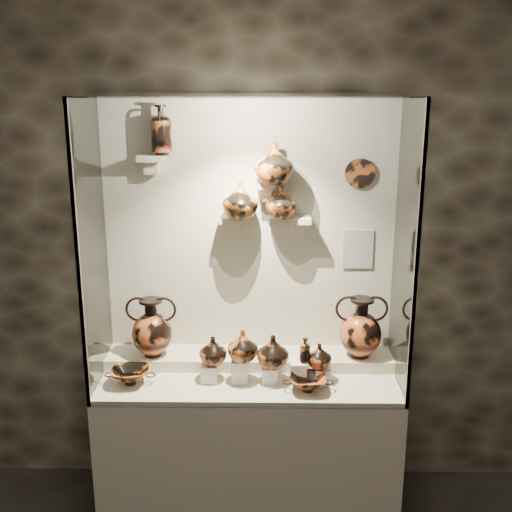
{
  "coord_description": "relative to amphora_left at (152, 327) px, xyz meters",
  "views": [
    {
      "loc": [
        0.09,
        -1.15,
        2.5
      ],
      "look_at": [
        0.04,
        2.26,
        1.53
      ],
      "focal_mm": 45.0,
      "sensor_mm": 36.0,
      "label": 1
    }
  ],
  "objects": [
    {
      "name": "glass_top",
      "position": [
        0.57,
        -0.14,
        1.32
      ],
      "size": [
        1.7,
        0.6,
        0.01
      ],
      "primitive_type": "cube",
      "color": "white",
      "rests_on": "back_panel"
    },
    {
      "name": "pedestal_e",
      "position": [
        0.99,
        -0.19,
        -0.21
      ],
      "size": [
        0.09,
        0.09,
        0.08
      ],
      "primitive_type": "cube",
      "color": "white",
      "rests_on": "front_tier"
    },
    {
      "name": "bracket_ul",
      "position": [
        0.02,
        0.1,
        0.97
      ],
      "size": [
        0.14,
        0.12,
        0.04
      ],
      "primitive_type": "cube",
      "color": "beige",
      "rests_on": "back_panel"
    },
    {
      "name": "jug_c",
      "position": [
        0.71,
        -0.19,
        -0.06
      ],
      "size": [
        0.21,
        0.21,
        0.19
      ],
      "primitive_type": "imported",
      "rotation": [
        0.0,
        0.0,
        -0.21
      ],
      "color": "#AF4A21",
      "rests_on": "pedestal_c"
    },
    {
      "name": "pedestal_d",
      "position": [
        0.85,
        -0.19,
        -0.19
      ],
      "size": [
        0.09,
        0.09,
        0.12
      ],
      "primitive_type": "cube",
      "color": "white",
      "rests_on": "front_tier"
    },
    {
      "name": "bracket_ca",
      "position": [
        0.47,
        0.1,
        0.62
      ],
      "size": [
        0.14,
        0.12,
        0.04
      ],
      "primitive_type": "cube",
      "color": "beige",
      "rests_on": "back_panel"
    },
    {
      "name": "glass_left",
      "position": [
        -0.28,
        -0.14,
        0.52
      ],
      "size": [
        0.01,
        0.6,
        1.6
      ],
      "primitive_type": "cube",
      "color": "white",
      "rests_on": "plinth"
    },
    {
      "name": "amphora_left",
      "position": [
        0.0,
        0.0,
        0.0
      ],
      "size": [
        0.32,
        0.32,
        0.35
      ],
      "primitive_type": null,
      "rotation": [
        0.0,
        0.0,
        0.14
      ],
      "color": "#AF4A21",
      "rests_on": "rear_tier"
    },
    {
      "name": "glass_front",
      "position": [
        0.57,
        -0.44,
        0.52
      ],
      "size": [
        1.7,
        0.01,
        1.6
      ],
      "primitive_type": "cube",
      "color": "white",
      "rests_on": "plinth"
    },
    {
      "name": "ovoid_vase_a",
      "position": [
        0.52,
        0.05,
        0.75
      ],
      "size": [
        0.25,
        0.25,
        0.21
      ],
      "primitive_type": "imported",
      "rotation": [
        0.0,
        0.0,
        -0.29
      ],
      "color": "#AE551E",
      "rests_on": "bracket_ca"
    },
    {
      "name": "wall_back",
      "position": [
        0.57,
        0.18,
        0.52
      ],
      "size": [
        5.0,
        0.02,
        3.2
      ],
      "primitive_type": "cube",
      "color": "black",
      "rests_on": "ground"
    },
    {
      "name": "back_panel",
      "position": [
        0.57,
        0.17,
        0.52
      ],
      "size": [
        1.7,
        0.03,
        1.6
      ],
      "primitive_type": "cube",
      "color": "beige",
      "rests_on": "plinth"
    },
    {
      "name": "kylix_left",
      "position": [
        -0.09,
        -0.23,
        -0.19
      ],
      "size": [
        0.34,
        0.31,
        0.11
      ],
      "primitive_type": null,
      "rotation": [
        0.0,
        0.0,
        -0.37
      ],
      "color": "#AE551E",
      "rests_on": "front_tier"
    },
    {
      "name": "pedestal_c",
      "position": [
        0.69,
        -0.19,
        -0.2
      ],
      "size": [
        0.09,
        0.09,
        0.09
      ],
      "primitive_type": "cube",
      "color": "white",
      "rests_on": "front_tier"
    },
    {
      "name": "plinth",
      "position": [
        0.57,
        -0.14,
        -0.68
      ],
      "size": [
        1.7,
        0.6,
        0.8
      ],
      "primitive_type": "cube",
      "color": "beige",
      "rests_on": "floor"
    },
    {
      "name": "ovoid_vase_c",
      "position": [
        0.75,
        0.06,
        0.73
      ],
      "size": [
        0.19,
        0.19,
        0.18
      ],
      "primitive_type": "imported",
      "rotation": [
        0.0,
        0.0,
        -0.12
      ],
      "color": "#AE551E",
      "rests_on": "bracket_cc"
    },
    {
      "name": "lekythos_tall",
      "position": [
        0.09,
        0.09,
        1.15
      ],
      "size": [
        0.14,
        0.14,
        0.31
      ],
      "primitive_type": null,
      "rotation": [
        0.0,
        0.0,
        0.18
      ],
      "color": "#AF4A21",
      "rests_on": "bracket_ul"
    },
    {
      "name": "bracket_cc",
      "position": [
        0.85,
        0.1,
        0.62
      ],
      "size": [
        0.14,
        0.12,
        0.04
      ],
      "primitive_type": "cube",
      "color": "beige",
      "rests_on": "back_panel"
    },
    {
      "name": "info_placard",
      "position": [
        1.21,
        0.15,
        0.44
      ],
      "size": [
        0.17,
        0.01,
        0.23
      ],
      "primitive_type": "cube",
      "color": "beige",
      "rests_on": "back_panel"
    },
    {
      "name": "pedestal_a",
      "position": [
        0.35,
        -0.19,
        -0.2
      ],
      "size": [
        0.09,
        0.09,
        0.1
      ],
      "primitive_type": "cube",
      "color": "white",
      "rests_on": "front_tier"
    },
    {
      "name": "wall_plate",
      "position": [
        1.2,
        0.15,
        0.88
      ],
      "size": [
        0.17,
        0.02,
        0.17
      ],
      "primitive_type": "cylinder",
      "rotation": [
        1.57,
        0.0,
        0.0
      ],
      "color": "#A04D1F",
      "rests_on": "back_panel"
    },
    {
      "name": "rear_tier",
      "position": [
        0.57,
        0.03,
        -0.23
      ],
      "size": [
        1.7,
        0.25,
        0.1
      ],
      "primitive_type": "cube",
      "color": "beige",
      "rests_on": "plinth"
    },
    {
      "name": "frame_post_right",
      "position": [
        1.41,
        -0.43,
        0.52
      ],
      "size": [
        0.02,
        0.02,
        1.6
      ],
      "primitive_type": "cube",
      "color": "gray",
      "rests_on": "plinth"
    },
    {
      "name": "kylix_right",
      "position": [
        0.9,
        -0.3,
        -0.19
      ],
      "size": [
        0.31,
        0.28,
        0.1
      ],
      "primitive_type": null,
      "rotation": [
        0.0,
        0.0,
        0.27
      ],
      "color": "#AF4A21",
      "rests_on": "front_tier"
    },
    {
      "name": "glass_right",
      "position": [
        1.42,
        -0.14,
        0.52
      ],
      "size": [
        0.01,
        0.6,
        1.6
      ],
      "primitive_type": "cube",
      "color": "white",
      "rests_on": "plinth"
    },
    {
      "name": "front_tier",
      "position": [
        0.57,
        -0.14,
        -0.26
      ],
      "size": [
        1.68,
        0.58,
        0.03
      ],
      "primitive_type": "cube",
      "color": "beige",
      "rests_on": "plinth"
    },
    {
      "name": "bracket_cb",
      "position": [
        0.67,
        0.1,
        0.82
      ],
      "size": [
        0.1,
        0.12,
        0.04
      ],
      "primitive_type": "cube",
      "color": "beige",
      "rests_on": "back_panel"
    },
    {
      "name": "jug_b",
      "position": [
        0.54,
        -0.2,
        -0.03
      ],
      "size": [
        0.22,
        0.22,
        0.18
      ],
      "primitive_type": "imported",
      "rotation": [
        0.0,
        0.0,
        0.39
      ],
      "color": "#AE551E",
      "rests_on": "pedestal_b"
    },
    {
      "name": "amphora_right",
      "position": [
        1.22,
        0.0,
        0.01
      ],
      "size": [
        0.36,
        0.36,
        0.36
      ],
      "primitive_type": null,
      "rotation": [
        0.0,
        0.0,
        0.26
      ],
      "color": "#AF4A21",
      "rests_on": "rear_tier"
    },
    {
      "name": "jug_e",
      "position": [
        0.97,
        -0.18,
        -0.09
      ],
      "size": [
        0.18,
        0.18,
        0.14
      ],
      "primitive_type": "imported",
      "rotation": [
        0.0,
        0.0,
        0.35
      ],
      "color": "#AF4A21",
      "rests_on": "pedestal_e"
    },
    {
      "name": "frame_post_left",
      "position": [
        -0.27,
        -0.43,
        0.52
      ],
      "size": [
        0.02,
        0.02,
        1.6
      ],
      "primitive_type": "cube",
      "color": "gray",
      "rests_on": "plinth"
    },
    {
      "name": "ovoid_vase_b",
      "position": [
        0.71,
        0.04,
        0.95
      ],
      "size": [
        0.23,
        0.23,
        0.22
      ],
      "primitive_type": "imported",
      "rotation": [
        0.0,
        0.0,
        0.1
      ],
      "color": "#AE551E",
      "rests_on": "bracket_cb"
    },
    {
      "name": "lekythos_small",
      "position": [
        0.88,
        -0.19,
        -0.05
      ],
      "size": [
        0.07,
        0.07,
        0.16
      ],
      "primitive_type": null,
      "rotation": [
        0.0,
        0.0,
        0.06
      ],
      "color": "#AE551E",
      "rests_on": "pedestal_d"
    },
    {
      "name": "jug_a",
      "position": [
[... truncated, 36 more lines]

